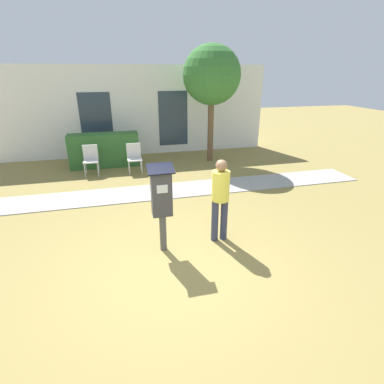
% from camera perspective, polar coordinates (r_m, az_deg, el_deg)
% --- Properties ---
extents(ground_plane, '(40.00, 40.00, 0.00)m').
position_cam_1_polar(ground_plane, '(5.17, -3.29, -13.50)').
color(ground_plane, olive).
extents(sidewalk, '(12.00, 1.10, 0.02)m').
position_cam_1_polar(sidewalk, '(8.00, -7.80, -0.05)').
color(sidewalk, '#A3A099').
rests_on(sidewalk, ground).
extents(building_facade, '(10.00, 0.26, 3.20)m').
position_cam_1_polar(building_facade, '(11.61, -10.79, 14.86)').
color(building_facade, white).
rests_on(building_facade, ground).
extents(parking_meter, '(0.44, 0.31, 1.59)m').
position_cam_1_polar(parking_meter, '(5.07, -5.81, -1.09)').
color(parking_meter, '#4C4C4C').
rests_on(parking_meter, ground).
extents(person_standing, '(0.32, 0.32, 1.58)m').
position_cam_1_polar(person_standing, '(5.43, 5.43, -0.48)').
color(person_standing, '#333851').
rests_on(person_standing, ground).
extents(outdoor_chair_left, '(0.44, 0.44, 0.90)m').
position_cam_1_polar(outdoor_chair_left, '(9.73, -18.73, 6.26)').
color(outdoor_chair_left, silver).
rests_on(outdoor_chair_left, ground).
extents(outdoor_chair_middle, '(0.44, 0.44, 0.90)m').
position_cam_1_polar(outdoor_chair_middle, '(9.59, -10.95, 6.81)').
color(outdoor_chair_middle, silver).
rests_on(outdoor_chair_middle, ground).
extents(hedge_row, '(2.23, 0.60, 1.10)m').
position_cam_1_polar(hedge_row, '(10.42, -16.34, 7.67)').
color(hedge_row, '#33662D').
rests_on(hedge_row, ground).
extents(tree, '(1.90, 1.90, 3.82)m').
position_cam_1_polar(tree, '(10.43, 3.78, 21.26)').
color(tree, brown).
rests_on(tree, ground).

